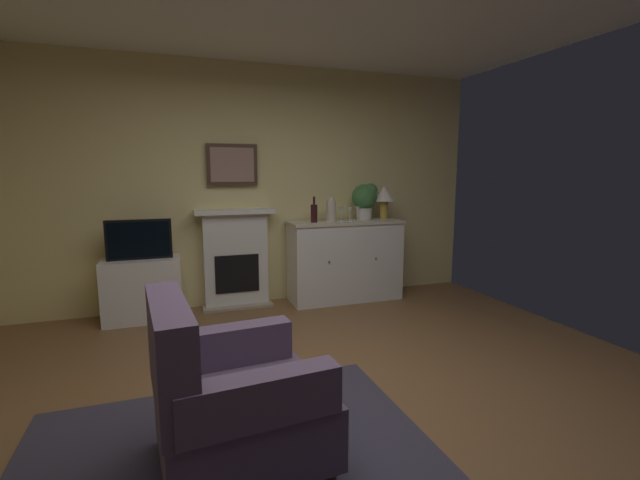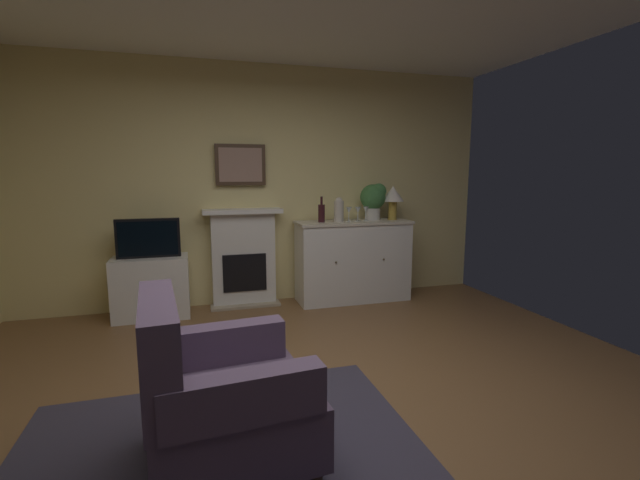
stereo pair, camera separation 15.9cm
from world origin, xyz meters
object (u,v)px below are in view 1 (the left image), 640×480
(wine_glass_center, at_px, (350,210))
(wine_glass_right, at_px, (358,210))
(vase_decorative, at_px, (331,210))
(armchair, at_px, (229,400))
(fireplace_unit, at_px, (236,258))
(sideboard_cabinet, at_px, (345,260))
(framed_picture, at_px, (232,165))
(wine_bottle, at_px, (314,213))
(tv_set, at_px, (139,240))
(potted_plant_small, at_px, (365,198))
(tv_cabinet, at_px, (142,289))
(table_lamp, at_px, (384,196))
(wine_glass_left, at_px, (341,211))

(wine_glass_center, xyz_separation_m, wine_glass_right, (0.11, 0.03, 0.00))
(vase_decorative, relative_size, armchair, 0.31)
(fireplace_unit, bearing_deg, sideboard_cabinet, -8.05)
(fireplace_unit, xyz_separation_m, framed_picture, (0.00, 0.05, 1.03))
(wine_bottle, distance_m, wine_glass_center, 0.44)
(sideboard_cabinet, xyz_separation_m, tv_set, (-2.23, -0.01, 0.36))
(framed_picture, xyz_separation_m, potted_plant_small, (1.52, -0.18, -0.38))
(wine_glass_right, xyz_separation_m, tv_cabinet, (-2.38, 0.01, -0.75))
(fireplace_unit, height_order, vase_decorative, vase_decorative)
(table_lamp, distance_m, armchair, 3.50)
(wine_glass_right, relative_size, vase_decorative, 0.59)
(wine_bottle, relative_size, tv_cabinet, 0.39)
(armchair, bearing_deg, fireplace_unit, 80.89)
(wine_glass_right, bearing_deg, framed_picture, 171.10)
(fireplace_unit, height_order, potted_plant_small, potted_plant_small)
(table_lamp, relative_size, tv_cabinet, 0.53)
(sideboard_cabinet, xyz_separation_m, potted_plant_small, (0.27, 0.05, 0.73))
(wine_glass_center, relative_size, potted_plant_small, 0.38)
(fireplace_unit, relative_size, tv_set, 1.77)
(wine_glass_left, bearing_deg, table_lamp, 2.56)
(table_lamp, xyz_separation_m, vase_decorative, (-0.69, -0.05, -0.14))
(wine_glass_left, bearing_deg, wine_glass_right, 7.07)
(table_lamp, relative_size, tv_set, 0.65)
(wine_glass_left, relative_size, wine_glass_right, 1.00)
(fireplace_unit, xyz_separation_m, tv_cabinet, (-0.97, -0.16, -0.23))
(wine_glass_left, bearing_deg, armchair, -122.41)
(table_lamp, distance_m, wine_bottle, 0.90)
(framed_picture, bearing_deg, table_lamp, -7.25)
(wine_glass_right, relative_size, armchair, 0.18)
(fireplace_unit, relative_size, table_lamp, 2.75)
(wine_glass_center, bearing_deg, tv_cabinet, 178.93)
(framed_picture, height_order, wine_glass_left, framed_picture)
(framed_picture, bearing_deg, vase_decorative, -14.46)
(table_lamp, relative_size, armchair, 0.43)
(vase_decorative, bearing_deg, potted_plant_small, 11.55)
(wine_bottle, distance_m, vase_decorative, 0.20)
(fireplace_unit, height_order, table_lamp, table_lamp)
(sideboard_cabinet, relative_size, wine_glass_right, 8.09)
(wine_bottle, distance_m, armchair, 2.96)
(fireplace_unit, bearing_deg, wine_glass_left, -9.67)
(wine_glass_center, xyz_separation_m, tv_set, (-2.27, 0.02, -0.23))
(wine_glass_center, xyz_separation_m, vase_decorative, (-0.24, -0.02, 0.02))
(sideboard_cabinet, bearing_deg, table_lamp, 0.00)
(table_lamp, xyz_separation_m, wine_glass_center, (-0.45, -0.03, -0.16))
(fireplace_unit, height_order, tv_set, fireplace_unit)
(fireplace_unit, distance_m, vase_decorative, 1.21)
(vase_decorative, bearing_deg, tv_cabinet, 178.17)
(wine_glass_left, bearing_deg, wine_bottle, 179.56)
(wine_glass_left, xyz_separation_m, tv_set, (-2.16, 0.02, -0.23))
(framed_picture, bearing_deg, fireplace_unit, -90.00)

